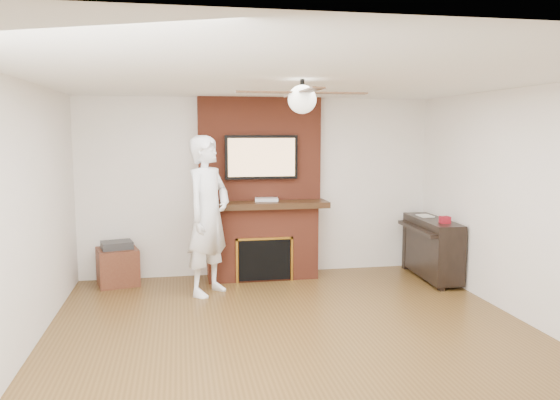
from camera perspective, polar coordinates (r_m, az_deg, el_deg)
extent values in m
cube|color=#553919|center=(5.44, 2.20, -15.76)|extent=(5.36, 5.86, 0.18)
cube|color=white|center=(5.04, 2.35, 13.53)|extent=(5.36, 5.86, 0.18)
cube|color=white|center=(7.85, -2.31, 1.46)|extent=(5.36, 0.18, 2.50)
cube|color=white|center=(2.46, 17.37, -11.71)|extent=(5.36, 0.18, 2.50)
cube|color=white|center=(5.17, -27.02, -2.31)|extent=(0.18, 5.86, 2.50)
cube|color=white|center=(6.18, 26.39, -0.84)|extent=(0.18, 5.86, 2.50)
cube|color=brown|center=(7.63, -1.92, -4.40)|extent=(1.50, 0.50, 1.00)
cube|color=black|center=(7.51, -1.90, -0.41)|extent=(1.78, 0.64, 0.08)
cube|color=brown|center=(7.62, -2.13, 5.36)|extent=(1.70, 0.20, 1.42)
cube|color=black|center=(7.42, -1.62, -6.27)|extent=(0.70, 0.06, 0.55)
cube|color=#BF8C2D|center=(7.35, -1.62, -4.08)|extent=(0.78, 0.02, 0.03)
cube|color=#BF8C2D|center=(7.37, -4.51, -6.39)|extent=(0.03, 0.02, 0.61)
cube|color=#BF8C2D|center=(7.48, 1.25, -6.16)|extent=(0.03, 0.02, 0.61)
cube|color=black|center=(7.49, -1.96, 4.49)|extent=(1.00, 0.07, 0.60)
cube|color=tan|center=(7.45, -1.92, 4.48)|extent=(0.92, 0.01, 0.52)
cylinder|color=black|center=(5.03, 2.34, 11.72)|extent=(0.04, 0.04, 0.14)
sphere|color=white|center=(5.02, 2.33, 10.47)|extent=(0.26, 0.26, 0.26)
cube|color=black|center=(5.11, 6.02, 11.05)|extent=(0.55, 0.11, 0.01)
cube|color=black|center=(5.35, 1.54, 10.91)|extent=(0.11, 0.55, 0.01)
cube|color=black|center=(4.96, -1.45, 11.20)|extent=(0.55, 0.11, 0.01)
cube|color=black|center=(4.71, 3.25, 11.41)|extent=(0.11, 0.55, 0.01)
imported|color=white|center=(6.83, -7.51, -1.63)|extent=(0.83, 0.87, 1.98)
cube|color=#4F2516|center=(7.63, -16.60, -6.68)|extent=(0.61, 0.61, 0.49)
cube|color=#2C2C2E|center=(7.57, -16.68, -4.53)|extent=(0.45, 0.40, 0.10)
cube|color=black|center=(7.85, 15.58, -4.76)|extent=(0.44, 1.29, 0.79)
cube|color=black|center=(7.32, 16.54, -6.46)|extent=(0.06, 0.10, 0.69)
cube|color=black|center=(8.32, 12.98, -4.70)|extent=(0.06, 0.10, 0.69)
cube|color=black|center=(7.71, 14.20, -2.93)|extent=(0.20, 1.18, 0.05)
cube|color=silver|center=(8.00, 14.91, -1.61)|extent=(0.18, 0.25, 0.01)
cube|color=maroon|center=(7.47, 16.85, -1.99)|extent=(0.12, 0.12, 0.09)
cube|color=silver|center=(7.49, -1.43, 0.06)|extent=(0.33, 0.22, 0.04)
cylinder|color=#E24B1A|center=(7.58, -2.65, -7.95)|extent=(0.06, 0.06, 0.10)
cylinder|color=#45762F|center=(7.59, -1.32, -7.96)|extent=(0.08, 0.08, 0.10)
cylinder|color=beige|center=(7.62, -1.54, -7.84)|extent=(0.09, 0.09, 0.11)
cylinder|color=#313B94|center=(7.62, 0.25, -7.98)|extent=(0.07, 0.07, 0.07)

